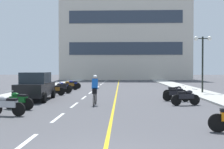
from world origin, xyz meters
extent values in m
plane|color=#47474C|center=(0.00, 21.00, 0.00)|extent=(140.00, 140.00, 0.00)
cube|color=#A8A8A3|center=(-7.20, 24.00, 0.06)|extent=(2.40, 72.00, 0.12)
cube|color=#A8A8A3|center=(7.20, 24.00, 0.06)|extent=(2.40, 72.00, 0.12)
cube|color=silver|center=(-2.00, 2.00, 0.00)|extent=(0.14, 2.20, 0.01)
cube|color=silver|center=(-2.00, 6.00, 0.00)|extent=(0.14, 2.20, 0.01)
cube|color=silver|center=(-2.00, 10.00, 0.00)|extent=(0.14, 2.20, 0.01)
cube|color=silver|center=(-2.00, 14.00, 0.00)|extent=(0.14, 2.20, 0.01)
cube|color=silver|center=(-2.00, 18.00, 0.00)|extent=(0.14, 2.20, 0.01)
cube|color=silver|center=(-2.00, 22.00, 0.00)|extent=(0.14, 2.20, 0.01)
cube|color=silver|center=(-2.00, 26.00, 0.00)|extent=(0.14, 2.20, 0.01)
cube|color=silver|center=(-2.00, 30.00, 0.00)|extent=(0.14, 2.20, 0.01)
cube|color=silver|center=(-2.00, 34.00, 0.00)|extent=(0.14, 2.20, 0.01)
cube|color=silver|center=(-2.00, 38.00, 0.00)|extent=(0.14, 2.20, 0.01)
cube|color=silver|center=(-2.00, 42.00, 0.00)|extent=(0.14, 2.20, 0.01)
cube|color=silver|center=(-2.00, 46.00, 0.00)|extent=(0.14, 2.20, 0.01)
cube|color=gold|center=(0.25, 24.00, 0.00)|extent=(0.12, 66.00, 0.01)
cube|color=beige|center=(1.43, 49.73, 9.68)|extent=(24.76, 9.46, 19.35)
cube|color=#2D3847|center=(1.43, 44.95, 5.81)|extent=(20.80, 0.10, 2.32)
cube|color=#2D3847|center=(1.43, 44.95, 11.61)|extent=(20.80, 0.10, 2.32)
cylinder|color=black|center=(7.33, 17.35, 2.40)|extent=(0.14, 0.14, 4.57)
cylinder|color=black|center=(7.33, 17.35, 4.54)|extent=(1.10, 0.08, 0.08)
sphere|color=white|center=(6.78, 17.35, 4.54)|extent=(0.36, 0.36, 0.36)
sphere|color=white|center=(7.88, 17.35, 4.54)|extent=(0.36, 0.36, 0.36)
cylinder|color=black|center=(-5.84, 13.63, 0.32)|extent=(0.25, 0.65, 0.64)
cylinder|color=black|center=(-4.14, 13.72, 0.32)|extent=(0.25, 0.65, 0.64)
cylinder|color=black|center=(-5.69, 10.83, 0.32)|extent=(0.25, 0.65, 0.64)
cylinder|color=black|center=(-3.99, 10.93, 0.32)|extent=(0.25, 0.65, 0.64)
cube|color=black|center=(-4.92, 12.28, 0.72)|extent=(1.92, 4.29, 0.80)
cube|color=#1E2833|center=(-4.92, 12.28, 1.47)|extent=(1.68, 2.28, 0.70)
cylinder|color=black|center=(3.75, 3.55, 0.30)|extent=(0.61, 0.18, 0.60)
cylinder|color=black|center=(-3.77, 6.26, 0.30)|extent=(0.61, 0.19, 0.60)
cube|color=#B2B2B7|center=(-4.31, 6.35, 0.52)|extent=(0.93, 0.41, 0.28)
ellipsoid|color=#B2B2B7|center=(-4.51, 6.38, 0.74)|extent=(0.47, 0.30, 0.22)
cube|color=black|center=(-4.06, 6.31, 0.72)|extent=(0.47, 0.30, 0.10)
cylinder|color=black|center=(-5.03, 8.34, 0.30)|extent=(0.60, 0.26, 0.60)
cylinder|color=black|center=(-3.97, 8.04, 0.30)|extent=(0.60, 0.26, 0.60)
cube|color=#0C4C19|center=(-4.50, 8.19, 0.52)|extent=(0.94, 0.52, 0.28)
ellipsoid|color=#0C4C19|center=(-4.69, 8.24, 0.74)|extent=(0.49, 0.35, 0.22)
cube|color=black|center=(-4.26, 8.12, 0.72)|extent=(0.49, 0.35, 0.10)
cylinder|color=silver|center=(-5.03, 8.34, 0.90)|extent=(0.19, 0.59, 0.03)
cylinder|color=black|center=(4.78, 10.18, 0.30)|extent=(0.61, 0.23, 0.60)
cylinder|color=black|center=(3.71, 9.94, 0.30)|extent=(0.61, 0.23, 0.60)
cube|color=black|center=(4.25, 10.06, 0.52)|extent=(0.94, 0.47, 0.28)
ellipsoid|color=black|center=(4.44, 10.11, 0.74)|extent=(0.48, 0.33, 0.22)
cube|color=black|center=(4.00, 10.01, 0.72)|extent=(0.48, 0.33, 0.10)
cylinder|color=silver|center=(4.78, 10.18, 0.90)|extent=(0.16, 0.59, 0.03)
cylinder|color=black|center=(4.65, 11.81, 0.30)|extent=(0.61, 0.23, 0.60)
cylinder|color=black|center=(3.57, 12.05, 0.30)|extent=(0.61, 0.23, 0.60)
cube|color=black|center=(4.11, 11.93, 0.52)|extent=(0.94, 0.47, 0.28)
ellipsoid|color=black|center=(4.31, 11.88, 0.74)|extent=(0.48, 0.33, 0.22)
cube|color=black|center=(3.87, 11.98, 0.72)|extent=(0.48, 0.33, 0.10)
cylinder|color=silver|center=(4.65, 11.81, 0.90)|extent=(0.16, 0.59, 0.03)
cylinder|color=black|center=(4.94, 13.71, 0.30)|extent=(0.60, 0.10, 0.60)
cylinder|color=black|center=(3.84, 13.70, 0.30)|extent=(0.60, 0.10, 0.60)
cube|color=black|center=(4.39, 13.71, 0.52)|extent=(0.90, 0.29, 0.28)
ellipsoid|color=black|center=(4.59, 13.71, 0.74)|extent=(0.44, 0.24, 0.22)
cube|color=black|center=(4.14, 13.71, 0.72)|extent=(0.44, 0.24, 0.10)
cylinder|color=silver|center=(4.94, 13.71, 0.90)|extent=(0.03, 0.60, 0.03)
cylinder|color=black|center=(-5.04, 15.20, 0.30)|extent=(0.61, 0.25, 0.60)
cylinder|color=black|center=(-3.97, 15.47, 0.30)|extent=(0.61, 0.25, 0.60)
cube|color=brown|center=(-4.50, 15.33, 0.52)|extent=(0.94, 0.49, 0.28)
ellipsoid|color=brown|center=(-4.70, 15.28, 0.74)|extent=(0.49, 0.34, 0.22)
cube|color=black|center=(-4.26, 15.40, 0.72)|extent=(0.49, 0.34, 0.10)
cylinder|color=silver|center=(-5.04, 15.20, 0.90)|extent=(0.18, 0.59, 0.03)
cylinder|color=black|center=(-4.86, 17.30, 0.30)|extent=(0.61, 0.16, 0.60)
cylinder|color=black|center=(-3.76, 17.18, 0.30)|extent=(0.61, 0.16, 0.60)
cube|color=black|center=(-4.31, 17.24, 0.52)|extent=(0.92, 0.37, 0.28)
ellipsoid|color=black|center=(-4.51, 17.26, 0.74)|extent=(0.46, 0.29, 0.22)
cube|color=black|center=(-4.06, 17.21, 0.72)|extent=(0.46, 0.29, 0.10)
cylinder|color=silver|center=(-4.86, 17.30, 0.90)|extent=(0.09, 0.60, 0.03)
cylinder|color=black|center=(-5.09, 18.92, 0.30)|extent=(0.60, 0.12, 0.60)
cylinder|color=black|center=(-3.99, 18.88, 0.30)|extent=(0.60, 0.12, 0.60)
cube|color=navy|center=(-4.54, 18.90, 0.52)|extent=(0.91, 0.31, 0.28)
ellipsoid|color=navy|center=(-4.74, 18.91, 0.74)|extent=(0.45, 0.26, 0.22)
cube|color=black|center=(-4.29, 18.89, 0.72)|extent=(0.45, 0.26, 0.10)
cylinder|color=silver|center=(-5.09, 18.92, 0.90)|extent=(0.05, 0.60, 0.03)
cylinder|color=black|center=(-4.90, 20.82, 0.30)|extent=(0.61, 0.19, 0.60)
cylinder|color=black|center=(-3.81, 20.98, 0.30)|extent=(0.61, 0.19, 0.60)
cube|color=brown|center=(-4.36, 20.90, 0.52)|extent=(0.93, 0.41, 0.28)
ellipsoid|color=brown|center=(-4.55, 20.87, 0.74)|extent=(0.47, 0.30, 0.22)
cube|color=black|center=(-4.11, 20.94, 0.72)|extent=(0.47, 0.30, 0.10)
cylinder|color=silver|center=(-4.90, 20.82, 0.90)|extent=(0.12, 0.60, 0.03)
cylinder|color=black|center=(-4.87, 22.80, 0.30)|extent=(0.61, 0.22, 0.60)
cylinder|color=black|center=(-3.80, 22.58, 0.30)|extent=(0.61, 0.22, 0.60)
cube|color=navy|center=(-4.34, 22.69, 0.52)|extent=(0.94, 0.46, 0.28)
ellipsoid|color=navy|center=(-4.53, 22.73, 0.74)|extent=(0.48, 0.33, 0.22)
cube|color=black|center=(-4.09, 22.64, 0.72)|extent=(0.48, 0.33, 0.10)
cylinder|color=silver|center=(-4.87, 22.80, 0.90)|extent=(0.15, 0.59, 0.03)
torus|color=black|center=(-0.83, 10.52, 0.34)|extent=(0.05, 0.72, 0.72)
torus|color=black|center=(-0.84, 9.47, 0.34)|extent=(0.05, 0.72, 0.72)
cylinder|color=black|center=(-0.84, 9.97, 0.64)|extent=(0.05, 0.95, 0.04)
cube|color=black|center=(-0.84, 9.82, 0.86)|extent=(0.10, 0.20, 0.06)
cylinder|color=black|center=(-0.84, 10.42, 0.89)|extent=(0.42, 0.03, 0.03)
cube|color=black|center=(-0.84, 9.87, 0.79)|extent=(0.24, 0.36, 0.28)
cube|color=blue|center=(-0.84, 10.02, 1.19)|extent=(0.32, 0.46, 0.61)
sphere|color=tan|center=(-0.84, 10.15, 1.54)|extent=(0.20, 0.20, 0.20)
ellipsoid|color=white|center=(-0.84, 10.15, 1.61)|extent=(0.24, 0.26, 0.16)
camera|label=1|loc=(0.65, -5.29, 2.04)|focal=43.79mm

